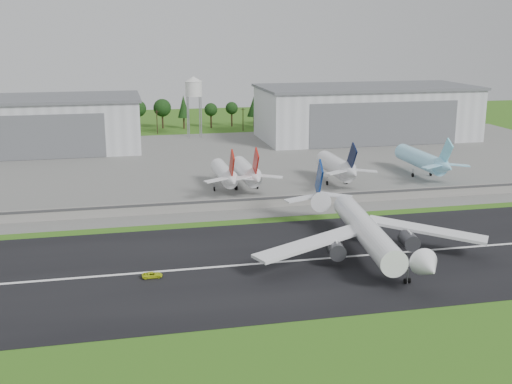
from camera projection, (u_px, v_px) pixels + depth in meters
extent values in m
plane|color=#395F16|center=(326.00, 276.00, 138.15)|extent=(600.00, 600.00, 0.00)
cube|color=black|center=(312.00, 260.00, 147.60)|extent=(320.00, 60.00, 0.10)
cube|color=white|center=(312.00, 259.00, 147.58)|extent=(220.00, 1.00, 0.02)
cube|color=slate|center=(228.00, 164.00, 251.63)|extent=(320.00, 150.00, 0.10)
cube|color=gray|center=(267.00, 202.00, 189.73)|extent=(240.00, 0.50, 3.50)
cube|color=#38383A|center=(267.00, 198.00, 189.14)|extent=(240.00, 0.12, 0.70)
cube|color=silver|center=(26.00, 126.00, 274.72)|extent=(95.00, 42.00, 22.00)
cube|color=#595B60|center=(24.00, 99.00, 271.84)|extent=(97.00, 44.00, 1.20)
cube|color=#595B60|center=(20.00, 138.00, 255.16)|extent=(66.50, 0.30, 18.04)
cube|color=silver|center=(366.00, 114.00, 306.90)|extent=(100.00, 45.00, 24.00)
cube|color=#595B60|center=(367.00, 87.00, 303.77)|extent=(102.00, 47.00, 1.20)
cube|color=#595B60|center=(385.00, 124.00, 285.96)|extent=(70.00, 0.30, 19.68)
cylinder|color=#99999E|center=(189.00, 118.00, 306.11)|extent=(0.50, 0.50, 20.00)
cylinder|color=#99999E|center=(200.00, 116.00, 313.04)|extent=(0.50, 0.50, 20.00)
cylinder|color=silver|center=(194.00, 89.00, 306.22)|extent=(8.00, 8.00, 7.00)
cone|color=silver|center=(193.00, 79.00, 305.05)|extent=(8.40, 8.40, 2.40)
cylinder|color=white|center=(366.00, 230.00, 148.79)|extent=(11.21, 44.38, 5.80)
cone|color=white|center=(429.00, 267.00, 125.98)|extent=(6.50, 6.67, 5.80)
cone|color=white|center=(318.00, 198.00, 172.68)|extent=(6.58, 9.61, 5.51)
cube|color=navy|center=(319.00, 179.00, 170.90)|extent=(1.68, 9.53, 11.13)
cube|color=white|center=(426.00, 230.00, 152.04)|extent=(26.05, 20.60, 2.65)
cylinder|color=#333338|center=(409.00, 240.00, 149.28)|extent=(4.45, 5.93, 3.80)
cube|color=white|center=(335.00, 195.00, 173.75)|extent=(9.51, 6.72, 0.98)
cube|color=white|center=(310.00, 243.00, 142.30)|extent=(28.10, 15.11, 2.65)
cylinder|color=#333338|center=(336.00, 250.00, 143.11)|extent=(4.45, 5.93, 3.80)
cube|color=white|center=(302.00, 198.00, 170.50)|extent=(9.44, 4.84, 0.98)
cube|color=#99999E|center=(374.00, 254.00, 146.26)|extent=(13.64, 31.01, 3.20)
cylinder|color=black|center=(342.00, 250.00, 151.40)|extent=(0.58, 1.54, 1.50)
imported|color=#C3D519|center=(152.00, 275.00, 136.74)|extent=(4.44, 2.15, 1.22)
cylinder|color=white|center=(224.00, 173.00, 210.63)|extent=(5.11, 24.00, 5.11)
cone|color=white|center=(232.00, 181.00, 195.73)|extent=(4.86, 7.00, 4.86)
cube|color=#9E170C|center=(232.00, 165.00, 195.01)|extent=(0.45, 8.59, 10.02)
cylinder|color=#99999E|center=(214.00, 187.00, 209.02)|extent=(0.32, 0.32, 3.00)
cylinder|color=#99999E|center=(235.00, 186.00, 210.48)|extent=(0.32, 0.32, 3.00)
cylinder|color=black|center=(214.00, 189.00, 209.19)|extent=(0.40, 1.40, 1.40)
cylinder|color=white|center=(246.00, 171.00, 212.13)|extent=(5.62, 24.00, 5.62)
cone|color=white|center=(256.00, 179.00, 197.22)|extent=(5.34, 7.00, 5.34)
cube|color=#A3130C|center=(256.00, 163.00, 196.50)|extent=(0.45, 8.59, 10.02)
cylinder|color=#99999E|center=(237.00, 186.00, 210.58)|extent=(0.32, 0.32, 3.00)
cylinder|color=#99999E|center=(257.00, 185.00, 212.04)|extent=(0.32, 0.32, 3.00)
cylinder|color=black|center=(237.00, 188.00, 210.75)|extent=(0.40, 1.40, 1.40)
cylinder|color=silver|center=(335.00, 166.00, 218.58)|extent=(6.26, 24.00, 6.26)
cone|color=silver|center=(352.00, 173.00, 203.68)|extent=(5.95, 7.00, 5.95)
cube|color=black|center=(352.00, 158.00, 202.96)|extent=(0.45, 8.59, 10.02)
cylinder|color=#99999E|center=(327.00, 181.00, 217.11)|extent=(0.32, 0.32, 3.00)
cylinder|color=#99999E|center=(347.00, 180.00, 218.58)|extent=(0.32, 0.32, 3.00)
cylinder|color=black|center=(327.00, 183.00, 217.29)|extent=(0.40, 1.40, 1.40)
cylinder|color=#93DEFF|center=(420.00, 159.00, 230.42)|extent=(6.04, 30.00, 6.04)
cone|color=#93DEFF|center=(446.00, 167.00, 212.67)|extent=(5.74, 7.00, 5.74)
cube|color=#79DBF7|center=(446.00, 153.00, 211.95)|extent=(0.45, 8.59, 10.02)
cylinder|color=#99999E|center=(413.00, 173.00, 228.92)|extent=(0.32, 0.32, 3.00)
cylinder|color=#99999E|center=(431.00, 172.00, 230.38)|extent=(0.32, 0.32, 3.00)
cylinder|color=black|center=(413.00, 175.00, 229.09)|extent=(0.40, 1.40, 1.40)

